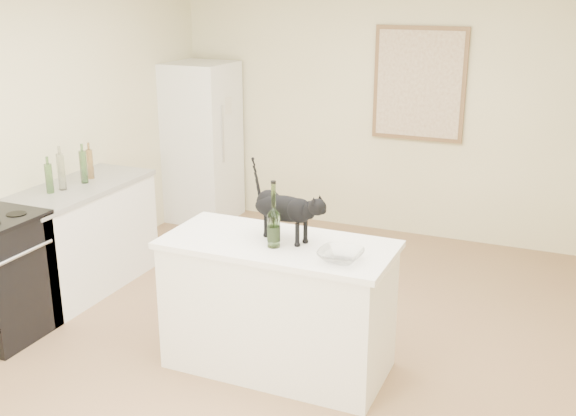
# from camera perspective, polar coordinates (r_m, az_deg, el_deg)

# --- Properties ---
(floor) EXTENTS (5.50, 5.50, 0.00)m
(floor) POSITION_cam_1_polar(r_m,az_deg,el_deg) (5.02, -0.91, -11.54)
(floor) COLOR #8E6F4C
(floor) RESTS_ON ground
(wall_back) EXTENTS (4.50, 0.00, 4.50)m
(wall_back) POSITION_cam_1_polar(r_m,az_deg,el_deg) (7.07, 8.31, 8.24)
(wall_back) COLOR beige
(wall_back) RESTS_ON ground
(wall_left) EXTENTS (0.00, 5.50, 5.50)m
(wall_left) POSITION_cam_1_polar(r_m,az_deg,el_deg) (5.80, -21.78, 5.02)
(wall_left) COLOR beige
(wall_left) RESTS_ON ground
(island_base) EXTENTS (1.44, 0.67, 0.86)m
(island_base) POSITION_cam_1_polar(r_m,az_deg,el_deg) (4.62, -0.82, -8.26)
(island_base) COLOR white
(island_base) RESTS_ON floor
(island_top) EXTENTS (1.50, 0.70, 0.04)m
(island_top) POSITION_cam_1_polar(r_m,az_deg,el_deg) (4.44, -0.85, -3.05)
(island_top) COLOR white
(island_top) RESTS_ON island_base
(left_cabinets) EXTENTS (0.60, 1.40, 0.86)m
(left_cabinets) POSITION_cam_1_polar(r_m,az_deg,el_deg) (6.05, -16.84, -2.57)
(left_cabinets) COLOR white
(left_cabinets) RESTS_ON floor
(left_countertop) EXTENTS (0.62, 1.44, 0.04)m
(left_countertop) POSITION_cam_1_polar(r_m,az_deg,el_deg) (5.91, -17.23, 1.52)
(left_countertop) COLOR gray
(left_countertop) RESTS_ON left_cabinets
(fridge) EXTENTS (0.68, 0.68, 1.70)m
(fridge) POSITION_cam_1_polar(r_m,az_deg,el_deg) (7.54, -7.18, 5.40)
(fridge) COLOR white
(fridge) RESTS_ON floor
(artwork_frame) EXTENTS (0.90, 0.03, 1.10)m
(artwork_frame) POSITION_cam_1_polar(r_m,az_deg,el_deg) (6.93, 10.77, 10.02)
(artwork_frame) COLOR brown
(artwork_frame) RESTS_ON wall_back
(artwork_canvas) EXTENTS (0.82, 0.00, 1.02)m
(artwork_canvas) POSITION_cam_1_polar(r_m,az_deg,el_deg) (6.91, 10.73, 10.00)
(artwork_canvas) COLOR beige
(artwork_canvas) RESTS_ON wall_back
(black_cat) EXTENTS (0.56, 0.32, 0.37)m
(black_cat) POSITION_cam_1_polar(r_m,az_deg,el_deg) (4.42, -0.30, -0.32)
(black_cat) COLOR black
(black_cat) RESTS_ON island_top
(wine_bottle) EXTENTS (0.08, 0.08, 0.38)m
(wine_bottle) POSITION_cam_1_polar(r_m,az_deg,el_deg) (4.29, -1.20, -0.85)
(wine_bottle) COLOR #375C25
(wine_bottle) RESTS_ON island_top
(glass_bowl) EXTENTS (0.27, 0.27, 0.07)m
(glass_bowl) POSITION_cam_1_polar(r_m,az_deg,el_deg) (4.14, 4.37, -3.95)
(glass_bowl) COLOR white
(glass_bowl) RESTS_ON island_top
(fridge_paper) EXTENTS (0.03, 0.13, 0.17)m
(fridge_paper) POSITION_cam_1_polar(r_m,az_deg,el_deg) (7.27, -5.03, 8.43)
(fridge_paper) COLOR beige
(fridge_paper) RESTS_ON fridge
(counter_bottle_cluster) EXTENTS (0.12, 0.53, 0.30)m
(counter_bottle_cluster) POSITION_cam_1_polar(r_m,az_deg,el_deg) (5.89, -17.47, 2.98)
(counter_bottle_cluster) COLOR #20531C
(counter_bottle_cluster) RESTS_ON left_countertop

